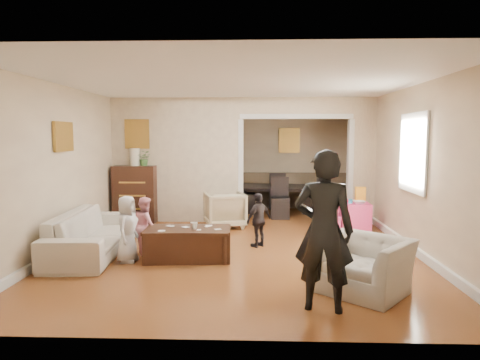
{
  "coord_description": "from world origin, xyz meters",
  "views": [
    {
      "loc": [
        0.26,
        -7.1,
        1.81
      ],
      "look_at": [
        0.0,
        0.2,
        1.05
      ],
      "focal_mm": 31.77,
      "sensor_mm": 36.0,
      "label": 1
    }
  ],
  "objects_px": {
    "sofa": "(93,233)",
    "adult_person": "(324,231)",
    "dresser": "(136,194)",
    "armchair_back": "(225,210)",
    "table_lamp": "(135,157)",
    "child_kneel_a": "(127,229)",
    "armchair_front": "(363,265)",
    "play_table": "(355,216)",
    "child_toddler": "(259,220)",
    "dining_table": "(278,200)",
    "coffee_table": "(188,244)",
    "child_kneel_b": "(146,225)",
    "cyan_cup": "(350,201)",
    "coffee_cup": "(194,226)"
  },
  "relations": [
    {
      "from": "sofa",
      "to": "adult_person",
      "type": "relative_size",
      "value": 1.33
    },
    {
      "from": "dresser",
      "to": "adult_person",
      "type": "distance_m",
      "value": 5.47
    },
    {
      "from": "armchair_back",
      "to": "dresser",
      "type": "relative_size",
      "value": 0.64
    },
    {
      "from": "sofa",
      "to": "table_lamp",
      "type": "distance_m",
      "value": 2.62
    },
    {
      "from": "child_kneel_a",
      "to": "armchair_front",
      "type": "bearing_deg",
      "value": -103.93
    },
    {
      "from": "child_kneel_a",
      "to": "play_table",
      "type": "bearing_deg",
      "value": -53.89
    },
    {
      "from": "sofa",
      "to": "child_kneel_a",
      "type": "relative_size",
      "value": 2.32
    },
    {
      "from": "child_toddler",
      "to": "dresser",
      "type": "bearing_deg",
      "value": -81.31
    },
    {
      "from": "play_table",
      "to": "dining_table",
      "type": "xyz_separation_m",
      "value": [
        -1.38,
        1.73,
        0.06
      ]
    },
    {
      "from": "armchair_front",
      "to": "play_table",
      "type": "xyz_separation_m",
      "value": [
        0.68,
        3.33,
        -0.06
      ]
    },
    {
      "from": "coffee_table",
      "to": "child_toddler",
      "type": "xyz_separation_m",
      "value": [
        1.05,
        0.75,
        0.21
      ]
    },
    {
      "from": "adult_person",
      "to": "child_toddler",
      "type": "height_order",
      "value": "adult_person"
    },
    {
      "from": "coffee_table",
      "to": "child_kneel_b",
      "type": "xyz_separation_m",
      "value": [
        -0.7,
        0.3,
        0.21
      ]
    },
    {
      "from": "armchair_back",
      "to": "child_kneel_a",
      "type": "distance_m",
      "value": 2.69
    },
    {
      "from": "play_table",
      "to": "child_kneel_a",
      "type": "height_order",
      "value": "child_kneel_a"
    },
    {
      "from": "table_lamp",
      "to": "adult_person",
      "type": "height_order",
      "value": "adult_person"
    },
    {
      "from": "dresser",
      "to": "child_kneel_a",
      "type": "height_order",
      "value": "dresser"
    },
    {
      "from": "dresser",
      "to": "child_toddler",
      "type": "bearing_deg",
      "value": -36.54
    },
    {
      "from": "cyan_cup",
      "to": "table_lamp",
      "type": "bearing_deg",
      "value": 172.2
    },
    {
      "from": "child_kneel_b",
      "to": "child_toddler",
      "type": "height_order",
      "value": "child_toddler"
    },
    {
      "from": "coffee_cup",
      "to": "child_kneel_b",
      "type": "distance_m",
      "value": 0.88
    },
    {
      "from": "coffee_cup",
      "to": "child_kneel_a",
      "type": "xyz_separation_m",
      "value": [
        -0.95,
        -0.1,
        -0.03
      ]
    },
    {
      "from": "play_table",
      "to": "cyan_cup",
      "type": "bearing_deg",
      "value": -153.43
    },
    {
      "from": "table_lamp",
      "to": "child_kneel_a",
      "type": "relative_size",
      "value": 0.37
    },
    {
      "from": "table_lamp",
      "to": "child_kneel_b",
      "type": "distance_m",
      "value": 2.66
    },
    {
      "from": "armchair_front",
      "to": "table_lamp",
      "type": "distance_m",
      "value": 5.5
    },
    {
      "from": "coffee_table",
      "to": "cyan_cup",
      "type": "bearing_deg",
      "value": 36.07
    },
    {
      "from": "table_lamp",
      "to": "coffee_cup",
      "type": "height_order",
      "value": "table_lamp"
    },
    {
      "from": "adult_person",
      "to": "cyan_cup",
      "type": "bearing_deg",
      "value": -93.26
    },
    {
      "from": "armchair_front",
      "to": "cyan_cup",
      "type": "bearing_deg",
      "value": 120.51
    },
    {
      "from": "table_lamp",
      "to": "coffee_table",
      "type": "xyz_separation_m",
      "value": [
        1.51,
        -2.65,
        -1.14
      ]
    },
    {
      "from": "dresser",
      "to": "child_toddler",
      "type": "height_order",
      "value": "dresser"
    },
    {
      "from": "dining_table",
      "to": "child_kneel_b",
      "type": "relative_size",
      "value": 2.05
    },
    {
      "from": "coffee_cup",
      "to": "child_toddler",
      "type": "height_order",
      "value": "child_toddler"
    },
    {
      "from": "armchair_back",
      "to": "child_kneel_a",
      "type": "height_order",
      "value": "child_kneel_a"
    },
    {
      "from": "sofa",
      "to": "child_toddler",
      "type": "relative_size",
      "value": 2.5
    },
    {
      "from": "cyan_cup",
      "to": "child_kneel_a",
      "type": "distance_m",
      "value": 4.29
    },
    {
      "from": "sofa",
      "to": "child_kneel_b",
      "type": "height_order",
      "value": "child_kneel_b"
    },
    {
      "from": "coffee_cup",
      "to": "cyan_cup",
      "type": "bearing_deg",
      "value": 37.72
    },
    {
      "from": "armchair_front",
      "to": "adult_person",
      "type": "relative_size",
      "value": 0.58
    },
    {
      "from": "child_kneel_a",
      "to": "child_toddler",
      "type": "xyz_separation_m",
      "value": [
        1.9,
        0.9,
        -0.03
      ]
    },
    {
      "from": "armchair_back",
      "to": "coffee_cup",
      "type": "xyz_separation_m",
      "value": [
        -0.29,
        -2.28,
        0.16
      ]
    },
    {
      "from": "sofa",
      "to": "coffee_table",
      "type": "height_order",
      "value": "sofa"
    },
    {
      "from": "table_lamp",
      "to": "armchair_back",
      "type": "bearing_deg",
      "value": -12.33
    },
    {
      "from": "table_lamp",
      "to": "coffee_cup",
      "type": "xyz_separation_m",
      "value": [
        1.61,
        -2.7,
        -0.86
      ]
    },
    {
      "from": "table_lamp",
      "to": "child_toddler",
      "type": "relative_size",
      "value": 0.4
    },
    {
      "from": "cyan_cup",
      "to": "coffee_table",
      "type": "bearing_deg",
      "value": -143.93
    },
    {
      "from": "dining_table",
      "to": "child_kneel_a",
      "type": "relative_size",
      "value": 1.88
    },
    {
      "from": "dresser",
      "to": "adult_person",
      "type": "relative_size",
      "value": 0.71
    },
    {
      "from": "armchair_back",
      "to": "child_toddler",
      "type": "bearing_deg",
      "value": 98.47
    }
  ]
}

